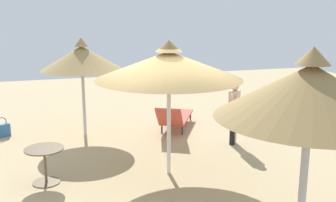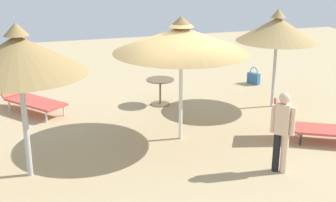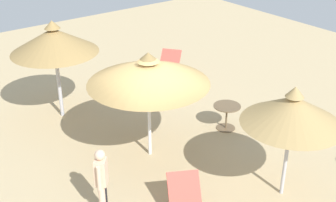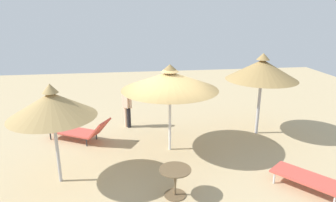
% 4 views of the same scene
% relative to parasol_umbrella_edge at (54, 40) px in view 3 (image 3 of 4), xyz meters
% --- Properties ---
extents(ground, '(24.00, 24.00, 0.10)m').
position_rel_parasol_umbrella_edge_xyz_m(ground, '(0.92, -3.30, -2.30)').
color(ground, tan).
extents(parasol_umbrella_edge, '(2.35, 2.35, 2.79)m').
position_rel_parasol_umbrella_edge_xyz_m(parasol_umbrella_edge, '(0.00, 0.00, 0.00)').
color(parasol_umbrella_edge, '#B2B2B7').
rests_on(parasol_umbrella_edge, ground).
extents(parasol_umbrella_near_left, '(2.83, 2.83, 2.66)m').
position_rel_parasol_umbrella_edge_xyz_m(parasol_umbrella_near_left, '(0.84, -3.17, -0.06)').
color(parasol_umbrella_near_left, white).
rests_on(parasol_umbrella_near_left, ground).
extents(parasol_umbrella_far_right, '(2.05, 2.05, 2.54)m').
position_rel_parasol_umbrella_edge_xyz_m(parasol_umbrella_far_right, '(2.22, -6.15, -0.22)').
color(parasol_umbrella_far_right, '#B2B2B7').
rests_on(parasol_umbrella_far_right, ground).
extents(lounge_chair_near_right, '(2.12, 1.88, 0.85)m').
position_rel_parasol_umbrella_edge_xyz_m(lounge_chair_near_right, '(3.66, -0.02, -1.86)').
color(lounge_chair_near_right, '#CC4C3F').
rests_on(lounge_chair_near_right, ground).
extents(person_standing_center, '(0.33, 0.34, 1.54)m').
position_rel_parasol_umbrella_edge_xyz_m(person_standing_center, '(-1.18, -4.44, -1.39)').
color(person_standing_center, black).
rests_on(person_standing_center, ground).
extents(side_table_round, '(0.73, 0.73, 0.69)m').
position_rel_parasol_umbrella_edge_xyz_m(side_table_round, '(3.21, -3.39, -1.77)').
color(side_table_round, brown).
rests_on(side_table_round, ground).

